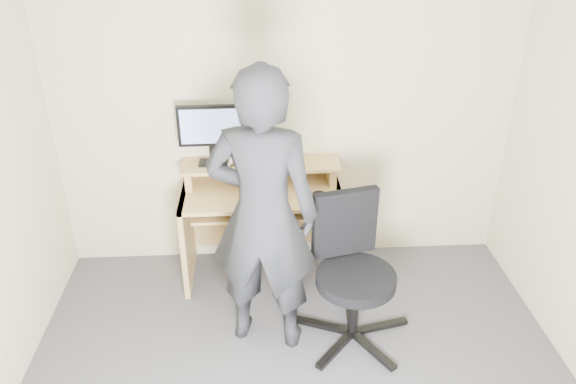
{
  "coord_description": "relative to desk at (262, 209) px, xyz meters",
  "views": [
    {
      "loc": [
        -0.23,
        -2.25,
        2.72
      ],
      "look_at": [
        -0.03,
        1.05,
        0.95
      ],
      "focal_mm": 35.0,
      "sensor_mm": 36.0,
      "label": 1
    }
  ],
  "objects": [
    {
      "name": "back_wall",
      "position": [
        0.2,
        0.22,
        0.7
      ],
      "size": [
        3.5,
        0.02,
        2.5
      ],
      "primitive_type": "cube",
      "color": "beige",
      "rests_on": "ground"
    },
    {
      "name": "desk",
      "position": [
        0.0,
        0.0,
        0.0
      ],
      "size": [
        1.2,
        0.6,
        0.91
      ],
      "color": "#DAB26A",
      "rests_on": "ground"
    },
    {
      "name": "monitor",
      "position": [
        -0.36,
        0.08,
        0.64
      ],
      "size": [
        0.49,
        0.14,
        0.46
      ],
      "rotation": [
        0.0,
        0.0,
        0.02
      ],
      "color": "black",
      "rests_on": "desk"
    },
    {
      "name": "external_drive",
      "position": [
        0.03,
        0.07,
        0.46
      ],
      "size": [
        0.08,
        0.13,
        0.2
      ],
      "primitive_type": "cube",
      "rotation": [
        0.0,
        0.0,
        -0.05
      ],
      "color": "black",
      "rests_on": "desk"
    },
    {
      "name": "travel_mug",
      "position": [
        0.04,
        0.09,
        0.46
      ],
      "size": [
        0.1,
        0.1,
        0.19
      ],
      "primitive_type": "cylinder",
      "rotation": [
        0.0,
        0.0,
        0.23
      ],
      "color": "silver",
      "rests_on": "desk"
    },
    {
      "name": "smartphone",
      "position": [
        0.26,
        0.06,
        0.37
      ],
      "size": [
        0.11,
        0.14,
        0.01
      ],
      "primitive_type": "cube",
      "rotation": [
        0.0,
        0.0,
        -0.32
      ],
      "color": "black",
      "rests_on": "desk"
    },
    {
      "name": "charger",
      "position": [
        -0.27,
        -0.02,
        0.38
      ],
      "size": [
        0.05,
        0.04,
        0.03
      ],
      "primitive_type": "cube",
      "rotation": [
        0.0,
        0.0,
        -0.0
      ],
      "color": "black",
      "rests_on": "desk"
    },
    {
      "name": "headphones",
      "position": [
        -0.3,
        0.11,
        0.37
      ],
      "size": [
        0.19,
        0.19,
        0.06
      ],
      "primitive_type": "torus",
      "rotation": [
        0.26,
        0.0,
        -0.24
      ],
      "color": "silver",
      "rests_on": "desk"
    },
    {
      "name": "keyboard",
      "position": [
        -0.1,
        -0.17,
        0.12
      ],
      "size": [
        0.48,
        0.25,
        0.03
      ],
      "primitive_type": "cube",
      "rotation": [
        0.0,
        0.0,
        -0.16
      ],
      "color": "black",
      "rests_on": "desk"
    },
    {
      "name": "mouse",
      "position": [
        0.42,
        -0.18,
        0.22
      ],
      "size": [
        0.11,
        0.08,
        0.04
      ],
      "primitive_type": "ellipsoid",
      "rotation": [
        0.0,
        0.0,
        0.24
      ],
      "color": "black",
      "rests_on": "desk"
    },
    {
      "name": "office_chair",
      "position": [
        0.58,
        -0.78,
        -0.0
      ],
      "size": [
        0.8,
        0.78,
        1.0
      ],
      "rotation": [
        0.0,
        0.0,
        0.23
      ],
      "color": "black",
      "rests_on": "ground"
    },
    {
      "name": "person",
      "position": [
        -0.0,
        -0.79,
        0.41
      ],
      "size": [
        0.79,
        0.61,
        1.92
      ],
      "primitive_type": "imported",
      "rotation": [
        0.0,
        0.0,
        2.91
      ],
      "color": "black",
      "rests_on": "ground"
    }
  ]
}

